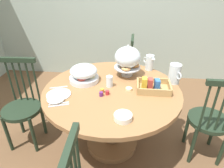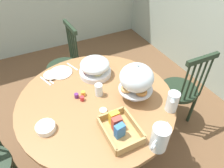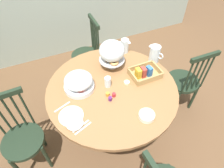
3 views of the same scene
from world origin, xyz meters
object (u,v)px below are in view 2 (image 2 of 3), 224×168
at_px(china_plate_large, 61,73).
at_px(china_plate_small, 52,75).
at_px(dining_table, 97,113).
at_px(fruit_platter_covered, 95,67).
at_px(windsor_chair_facing_door, 65,67).
at_px(cereal_basket, 119,128).
at_px(butter_dish, 103,111).
at_px(orange_juice_pitcher, 159,139).
at_px(drinking_glass, 99,90).
at_px(milk_pitcher, 172,102).
at_px(windsor_chair_by_cabinet, 180,91).
at_px(cereal_bowl, 46,128).
at_px(pastry_stand_with_dome, 136,79).

distance_m(china_plate_large, china_plate_small, 0.09).
height_order(dining_table, fruit_platter_covered, fruit_platter_covered).
relative_size(windsor_chair_facing_door, china_plate_small, 6.50).
relative_size(cereal_basket, butter_dish, 5.27).
distance_m(dining_table, orange_juice_pitcher, 0.69).
bearing_deg(cereal_basket, drinking_glass, 176.31).
bearing_deg(milk_pitcher, china_plate_large, -142.66).
bearing_deg(windsor_chair_by_cabinet, china_plate_large, -114.35).
distance_m(windsor_chair_by_cabinet, china_plate_small, 1.35).
bearing_deg(dining_table, china_plate_large, -160.28).
bearing_deg(windsor_chair_by_cabinet, cereal_basket, -70.09).
bearing_deg(milk_pitcher, orange_juice_pitcher, -52.31).
bearing_deg(cereal_bowl, milk_pitcher, 75.03).
bearing_deg(windsor_chair_facing_door, fruit_platter_covered, 12.57).
xyz_separation_m(fruit_platter_covered, orange_juice_pitcher, (0.91, 0.06, 0.01)).
relative_size(china_plate_large, drinking_glass, 2.00).
height_order(dining_table, milk_pitcher, milk_pitcher).
distance_m(windsor_chair_by_cabinet, cereal_basket, 1.06).
relative_size(windsor_chair_facing_door, pastry_stand_with_dome, 2.83).
height_order(windsor_chair_facing_door, orange_juice_pitcher, windsor_chair_facing_door).
bearing_deg(orange_juice_pitcher, fruit_platter_covered, -176.12).
height_order(orange_juice_pitcher, butter_dish, orange_juice_pitcher).
height_order(china_plate_small, drinking_glass, drinking_glass).
distance_m(windsor_chair_facing_door, china_plate_large, 0.59).
bearing_deg(windsor_chair_by_cabinet, dining_table, -92.37).
relative_size(dining_table, fruit_platter_covered, 4.40).
bearing_deg(windsor_chair_by_cabinet, orange_juice_pitcher, -53.85).
height_order(china_plate_small, cereal_bowl, cereal_bowl).
xyz_separation_m(china_plate_large, drinking_glass, (0.44, 0.21, 0.05)).
bearing_deg(drinking_glass, fruit_platter_covered, 163.01).
height_order(orange_juice_pitcher, cereal_basket, orange_juice_pitcher).
xyz_separation_m(orange_juice_pitcher, drinking_glass, (-0.63, -0.14, -0.04)).
distance_m(milk_pitcher, butter_dish, 0.54).
height_order(cereal_bowl, butter_dish, cereal_bowl).
xyz_separation_m(pastry_stand_with_dome, milk_pitcher, (0.25, 0.18, -0.12)).
distance_m(windsor_chair_facing_door, milk_pitcher, 1.48).
relative_size(cereal_bowl, drinking_glass, 1.27).
relative_size(windsor_chair_by_cabinet, fruit_platter_covered, 3.25).
height_order(fruit_platter_covered, drinking_glass, fruit_platter_covered).
bearing_deg(drinking_glass, china_plate_small, -145.57).
height_order(dining_table, windsor_chair_facing_door, windsor_chair_facing_door).
height_order(milk_pitcher, china_plate_large, milk_pitcher).
bearing_deg(china_plate_small, fruit_platter_covered, 66.75).
bearing_deg(pastry_stand_with_dome, milk_pitcher, 36.33).
xyz_separation_m(milk_pitcher, china_plate_large, (-0.85, -0.65, -0.07)).
bearing_deg(butter_dish, cereal_bowl, -94.11).
distance_m(windsor_chair_by_cabinet, butter_dish, 1.02).
bearing_deg(cereal_bowl, butter_dish, 85.89).
height_order(windsor_chair_facing_door, china_plate_small, windsor_chair_facing_door).
height_order(windsor_chair_by_cabinet, butter_dish, windsor_chair_by_cabinet).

